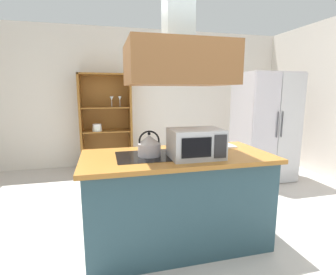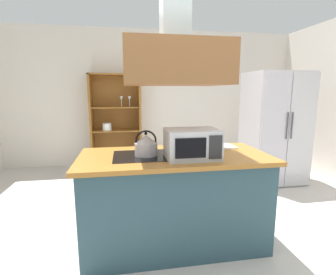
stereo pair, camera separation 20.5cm
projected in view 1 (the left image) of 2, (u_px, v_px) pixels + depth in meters
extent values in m
plane|color=beige|center=(189.00, 236.00, 2.66)|extent=(7.80, 7.80, 0.00)
cube|color=silver|center=(143.00, 98.00, 5.29)|extent=(6.00, 0.12, 2.70)
cube|color=#2A4853|center=(177.00, 201.00, 2.50)|extent=(1.68, 0.77, 0.86)
cube|color=#A46829|center=(177.00, 156.00, 2.42)|extent=(1.76, 0.85, 0.04)
cube|color=black|center=(149.00, 156.00, 2.35)|extent=(0.60, 0.47, 0.00)
cube|color=brown|center=(178.00, 65.00, 2.27)|extent=(0.90, 0.70, 0.36)
cube|color=#BCB7BD|center=(264.00, 127.00, 4.34)|extent=(0.90, 0.72, 1.79)
cube|color=#B8B5C0|center=(266.00, 130.00, 3.93)|extent=(0.44, 0.03, 1.75)
cube|color=#B9BAC0|center=(291.00, 129.00, 4.04)|extent=(0.44, 0.03, 1.75)
cylinder|color=#4C4C51|center=(278.00, 125.00, 3.93)|extent=(0.02, 0.02, 0.40)
cylinder|color=#4C4C51|center=(282.00, 124.00, 3.95)|extent=(0.02, 0.02, 0.40)
cube|color=brown|center=(81.00, 122.00, 4.82)|extent=(0.04, 0.40, 1.82)
cube|color=brown|center=(130.00, 121.00, 5.05)|extent=(0.04, 0.40, 1.82)
cube|color=brown|center=(104.00, 74.00, 4.78)|extent=(0.97, 0.40, 0.03)
cube|color=brown|center=(108.00, 165.00, 5.09)|extent=(0.97, 0.40, 0.08)
cube|color=brown|center=(106.00, 121.00, 5.12)|extent=(0.97, 0.02, 1.82)
cube|color=brown|center=(107.00, 131.00, 4.97)|extent=(0.89, 0.36, 0.02)
cube|color=brown|center=(106.00, 108.00, 4.89)|extent=(0.89, 0.36, 0.02)
cylinder|color=white|center=(97.00, 130.00, 4.87)|extent=(0.18, 0.18, 0.05)
cylinder|color=white|center=(97.00, 128.00, 4.86)|extent=(0.17, 0.17, 0.05)
cylinder|color=white|center=(97.00, 125.00, 4.85)|extent=(0.16, 0.16, 0.05)
cylinder|color=silver|center=(112.00, 104.00, 4.86)|extent=(0.01, 0.01, 0.12)
cone|color=silver|center=(112.00, 98.00, 4.85)|extent=(0.07, 0.07, 0.08)
cylinder|color=silver|center=(120.00, 104.00, 4.90)|extent=(0.01, 0.01, 0.12)
cone|color=silver|center=(120.00, 98.00, 4.88)|extent=(0.07, 0.07, 0.08)
cylinder|color=silver|center=(149.00, 150.00, 2.34)|extent=(0.21, 0.21, 0.12)
cone|color=#B6B6BA|center=(149.00, 139.00, 2.32)|extent=(0.20, 0.20, 0.07)
sphere|color=black|center=(149.00, 134.00, 2.31)|extent=(0.03, 0.03, 0.03)
torus|color=black|center=(149.00, 141.00, 2.32)|extent=(0.19, 0.02, 0.19)
cube|color=white|center=(217.00, 146.00, 2.74)|extent=(0.35, 0.25, 0.02)
cube|color=#B7BABF|center=(196.00, 143.00, 2.27)|extent=(0.46, 0.34, 0.26)
cube|color=black|center=(197.00, 148.00, 2.09)|extent=(0.26, 0.01, 0.17)
cube|color=#262628|center=(220.00, 146.00, 2.14)|extent=(0.11, 0.01, 0.20)
cylinder|color=silver|center=(178.00, 146.00, 2.76)|extent=(0.06, 0.06, 0.01)
cylinder|color=silver|center=(178.00, 141.00, 2.75)|extent=(0.01, 0.01, 0.11)
cone|color=silver|center=(178.00, 132.00, 2.73)|extent=(0.08, 0.08, 0.09)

